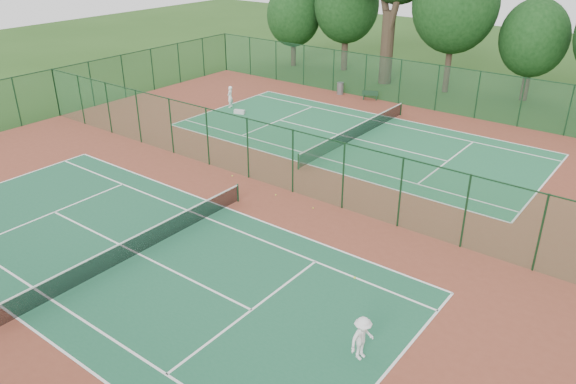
% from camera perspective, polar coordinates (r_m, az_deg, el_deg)
% --- Properties ---
extents(ground, '(120.00, 120.00, 0.00)m').
position_cam_1_polar(ground, '(30.61, -1.83, 0.77)').
color(ground, '#244816').
rests_on(ground, ground).
extents(red_pad, '(40.00, 36.00, 0.01)m').
position_cam_1_polar(red_pad, '(30.61, -1.83, 0.77)').
color(red_pad, brown).
rests_on(red_pad, ground).
extents(court_near, '(23.77, 10.97, 0.01)m').
position_cam_1_polar(court_near, '(25.12, -14.93, -6.11)').
color(court_near, '#1B573A').
rests_on(court_near, red_pad).
extents(court_far, '(23.77, 10.97, 0.01)m').
position_cam_1_polar(court_far, '(37.47, 6.89, 5.39)').
color(court_far, '#206740').
rests_on(court_far, red_pad).
extents(fence_north, '(40.00, 0.09, 3.50)m').
position_cam_1_polar(fence_north, '(44.63, 13.08, 10.57)').
color(fence_north, '#16442C').
rests_on(fence_north, ground).
extents(fence_west, '(0.09, 36.00, 3.50)m').
position_cam_1_polar(fence_west, '(44.71, -22.50, 9.32)').
color(fence_west, '#164327').
rests_on(fence_west, ground).
extents(fence_divider, '(40.00, 0.09, 3.50)m').
position_cam_1_polar(fence_divider, '(29.91, -1.88, 3.83)').
color(fence_divider, '#1A502C').
rests_on(fence_divider, ground).
extents(tennis_net_near, '(0.10, 12.90, 0.97)m').
position_cam_1_polar(tennis_net_near, '(24.85, -15.07, -5.07)').
color(tennis_net_near, '#143920').
rests_on(tennis_net_near, ground).
extents(tennis_net_far, '(0.10, 12.90, 0.97)m').
position_cam_1_polar(tennis_net_far, '(37.29, 6.93, 6.15)').
color(tennis_net_far, '#14381A').
rests_on(tennis_net_far, ground).
extents(player_near, '(0.77, 1.12, 1.58)m').
position_cam_1_polar(player_near, '(18.80, 7.55, -14.52)').
color(player_near, silver).
rests_on(player_near, court_near).
extents(player_far, '(0.57, 0.70, 1.65)m').
position_cam_1_polar(player_far, '(43.90, -5.90, 9.61)').
color(player_far, white).
rests_on(player_far, court_far).
extents(trash_bin, '(0.67, 0.67, 0.99)m').
position_cam_1_polar(trash_bin, '(47.52, 5.33, 10.45)').
color(trash_bin, slate).
rests_on(trash_bin, red_pad).
extents(bench, '(1.32, 0.88, 0.79)m').
position_cam_1_polar(bench, '(46.18, 8.34, 9.73)').
color(bench, black).
rests_on(bench, red_pad).
extents(kit_bag, '(0.86, 0.53, 0.30)m').
position_cam_1_polar(kit_bag, '(42.44, -4.95, 8.12)').
color(kit_bag, silver).
rests_on(kit_bag, red_pad).
extents(stray_ball_a, '(0.07, 0.07, 0.07)m').
position_cam_1_polar(stray_ball_a, '(29.34, -1.25, -0.29)').
color(stray_ball_a, '#C6E134').
rests_on(stray_ball_a, red_pad).
extents(stray_ball_b, '(0.07, 0.07, 0.07)m').
position_cam_1_polar(stray_ball_b, '(28.01, 2.57, -1.63)').
color(stray_ball_b, gold).
rests_on(stray_ball_b, red_pad).
extents(stray_ball_c, '(0.07, 0.07, 0.07)m').
position_cam_1_polar(stray_ball_c, '(31.71, -5.69, 1.65)').
color(stray_ball_c, '#C3E936').
rests_on(stray_ball_c, red_pad).
extents(evergreen_row, '(39.00, 5.00, 12.00)m').
position_cam_1_polar(evergreen_row, '(50.49, 16.49, 9.83)').
color(evergreen_row, black).
rests_on(evergreen_row, ground).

